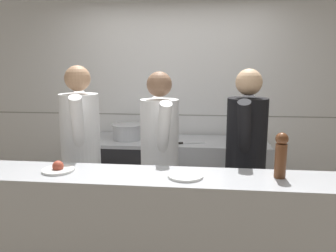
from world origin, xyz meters
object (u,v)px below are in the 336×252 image
oven_range (126,175)px  plated_dish_main (58,169)px  chef_head_cook (81,150)px  pepper_mill (281,154)px  chef_sous (160,155)px  chef_line (246,156)px  plated_dish_appetiser (185,176)px  chefs_knife (186,143)px  stock_pot (128,131)px

oven_range → plated_dish_main: (-0.14, -1.47, 0.55)m
plated_dish_main → chef_head_cook: 0.66m
pepper_mill → chef_sous: bearing=145.6°
chef_line → plated_dish_appetiser: bearing=-113.6°
chefs_knife → plated_dish_main: size_ratio=1.51×
pepper_mill → stock_pot: bearing=135.4°
oven_range → plated_dish_main: bearing=-95.5°
plated_dish_appetiser → pepper_mill: size_ratio=0.78×
oven_range → pepper_mill: (1.46, -1.43, 0.70)m
oven_range → pepper_mill: pepper_mill is taller
chefs_knife → plated_dish_main: plated_dish_main is taller
plated_dish_main → plated_dish_appetiser: 0.95m
stock_pot → chefs_knife: (0.69, -0.12, -0.10)m
oven_range → pepper_mill: bearing=-44.5°
chef_sous → chefs_knife: bearing=54.5°
chefs_knife → chef_line: chef_line is taller
chefs_knife → chef_head_cook: chef_head_cook is taller
oven_range → chefs_knife: (0.74, -0.16, 0.46)m
plated_dish_appetiser → chefs_knife: bearing=92.9°
chefs_knife → chef_head_cook: (-0.96, -0.66, 0.07)m
plated_dish_appetiser → chef_sous: chef_sous is taller
stock_pot → plated_dish_main: size_ratio=1.51×
chef_sous → oven_range: bearing=106.2°
plated_dish_main → pepper_mill: size_ratio=0.73×
chef_sous → chef_head_cook: bearing=164.2°
chefs_knife → pepper_mill: bearing=-60.5°
oven_range → stock_pot: stock_pot is taller
stock_pot → chef_head_cook: size_ratio=0.20×
chef_sous → chef_line: 0.78m
plated_dish_appetiser → plated_dish_main: bearing=178.6°
oven_range → chef_head_cook: bearing=-105.1°
plated_dish_main → plated_dish_appetiser: bearing=-1.4°
chefs_knife → pepper_mill: 1.49m
plated_dish_appetiser → chef_sous: size_ratio=0.15×
stock_pot → oven_range: bearing=140.0°
plated_dish_appetiser → pepper_mill: pepper_mill is taller
chef_head_cook → plated_dish_main: bearing=-100.3°
oven_range → plated_dish_main: 1.58m
stock_pot → chef_line: 1.47m
plated_dish_appetiser → chef_head_cook: 1.23m
stock_pot → pepper_mill: (1.41, -1.39, 0.15)m
oven_range → pepper_mill: 2.16m
chefs_knife → plated_dish_main: bearing=-123.8°
oven_range → plated_dish_main: size_ratio=4.55×
plated_dish_main → chef_line: chef_line is taller
oven_range → plated_dish_appetiser: bearing=-61.7°
oven_range → stock_pot: 0.56m
plated_dish_appetiser → chef_line: (0.50, 0.69, -0.03)m
chefs_knife → chef_line: 0.86m
oven_range → stock_pot: (0.05, -0.04, 0.55)m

